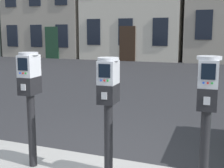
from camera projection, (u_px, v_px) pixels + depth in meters
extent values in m
cylinder|color=black|center=(32.00, 130.00, 3.51)|extent=(0.09, 0.09, 0.86)
cube|color=black|center=(30.00, 85.00, 3.42)|extent=(0.18, 0.25, 0.20)
cube|color=#A5A8AD|center=(23.00, 87.00, 3.31)|extent=(0.06, 0.02, 0.07)
cube|color=#B7BABF|center=(29.00, 66.00, 3.39)|extent=(0.18, 0.24, 0.24)
cube|color=black|center=(23.00, 64.00, 3.27)|extent=(0.12, 0.01, 0.14)
cylinder|color=blue|center=(20.00, 73.00, 3.30)|extent=(0.02, 0.01, 0.02)
cylinder|color=red|center=(23.00, 73.00, 3.29)|extent=(0.02, 0.01, 0.02)
cylinder|color=green|center=(26.00, 73.00, 3.28)|extent=(0.02, 0.01, 0.02)
cylinder|color=#B7BABF|center=(28.00, 54.00, 3.37)|extent=(0.23, 0.23, 0.03)
cylinder|color=black|center=(108.00, 142.00, 3.16)|extent=(0.09, 0.09, 0.84)
cube|color=black|center=(108.00, 93.00, 3.08)|extent=(0.18, 0.25, 0.19)
cube|color=#A5A8AD|center=(104.00, 96.00, 2.96)|extent=(0.06, 0.02, 0.07)
cube|color=#B7BABF|center=(108.00, 72.00, 3.04)|extent=(0.18, 0.24, 0.24)
cube|color=black|center=(104.00, 71.00, 2.93)|extent=(0.12, 0.01, 0.13)
cylinder|color=blue|center=(101.00, 80.00, 2.95)|extent=(0.02, 0.01, 0.02)
cylinder|color=red|center=(104.00, 81.00, 2.94)|extent=(0.02, 0.01, 0.02)
cylinder|color=green|center=(108.00, 81.00, 2.93)|extent=(0.02, 0.01, 0.02)
cylinder|color=#B7BABF|center=(108.00, 59.00, 3.02)|extent=(0.23, 0.23, 0.03)
cylinder|color=black|center=(204.00, 154.00, 2.81)|extent=(0.09, 0.09, 0.87)
cube|color=black|center=(207.00, 98.00, 2.72)|extent=(0.18, 0.25, 0.20)
cube|color=#A5A8AD|center=(207.00, 101.00, 2.61)|extent=(0.06, 0.02, 0.07)
cube|color=#B7BABF|center=(208.00, 73.00, 2.69)|extent=(0.18, 0.24, 0.25)
cube|color=black|center=(208.00, 72.00, 2.57)|extent=(0.12, 0.01, 0.14)
cylinder|color=blue|center=(203.00, 83.00, 2.60)|extent=(0.02, 0.01, 0.02)
cylinder|color=red|center=(208.00, 83.00, 2.59)|extent=(0.02, 0.01, 0.02)
cylinder|color=green|center=(212.00, 83.00, 2.57)|extent=(0.02, 0.01, 0.02)
cylinder|color=#B7BABF|center=(209.00, 58.00, 2.66)|extent=(0.23, 0.23, 0.03)
cube|color=black|center=(12.00, 36.00, 21.33)|extent=(0.90, 0.06, 1.49)
cube|color=black|center=(36.00, 36.00, 20.60)|extent=(0.90, 0.06, 1.49)
cube|color=black|center=(62.00, 36.00, 19.87)|extent=(0.90, 0.06, 1.49)
cube|color=#193823|center=(52.00, 43.00, 20.22)|extent=(1.00, 0.07, 2.10)
cube|color=black|center=(94.00, 32.00, 18.99)|extent=(0.90, 0.06, 1.60)
cube|color=black|center=(125.00, 32.00, 18.22)|extent=(0.90, 0.06, 1.60)
cube|color=black|center=(160.00, 32.00, 17.45)|extent=(0.90, 0.06, 1.60)
cube|color=black|center=(127.00, 44.00, 18.29)|extent=(1.00, 0.07, 2.10)
cube|color=black|center=(204.00, 25.00, 16.51)|extent=(0.90, 0.06, 1.60)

